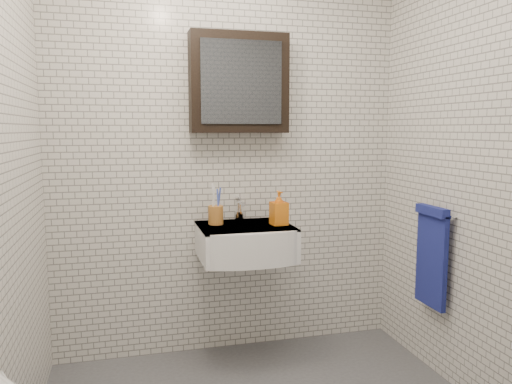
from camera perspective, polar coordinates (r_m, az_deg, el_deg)
room_shell at (r=2.18m, az=2.19°, el=8.35°), size 2.22×2.02×2.51m
washbasin at (r=2.98m, az=-1.05°, el=-5.74°), size 0.55×0.50×0.20m
faucet at (r=3.13m, az=-1.90°, el=-2.08°), size 0.06×0.20×0.15m
mirror_cabinet at (r=3.10m, az=-1.95°, el=12.32°), size 0.60×0.15×0.60m
towel_rail at (r=3.04m, az=19.45°, el=-6.51°), size 0.09×0.30×0.58m
toothbrush_cup at (r=3.03m, az=-4.62°, el=-2.52°), size 0.10×0.10×0.25m
soap_bottle at (r=2.99m, az=2.64°, el=-1.84°), size 0.10×0.10×0.21m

